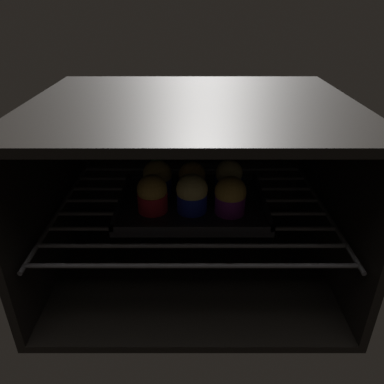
# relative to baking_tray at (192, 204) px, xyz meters

# --- Properties ---
(oven_cavity) EXTENTS (0.59, 0.47, 0.37)m
(oven_cavity) POSITION_rel_baking_tray_xyz_m (0.00, 0.05, 0.02)
(oven_cavity) COLOR black
(oven_cavity) RESTS_ON ground
(oven_rack) EXTENTS (0.55, 0.42, 0.01)m
(oven_rack) POSITION_rel_baking_tray_xyz_m (0.00, 0.01, -0.01)
(oven_rack) COLOR #4C494C
(oven_rack) RESTS_ON oven_cavity
(baking_tray) EXTENTS (0.29, 0.22, 0.02)m
(baking_tray) POSITION_rel_baking_tray_xyz_m (0.00, 0.00, 0.00)
(baking_tray) COLOR black
(baking_tray) RESTS_ON oven_rack
(muffin_row0_col0) EXTENTS (0.06, 0.06, 0.07)m
(muffin_row0_col0) POSITION_rel_baking_tray_xyz_m (-0.08, -0.03, 0.04)
(muffin_row0_col0) COLOR red
(muffin_row0_col0) RESTS_ON baking_tray
(muffin_row0_col1) EXTENTS (0.06, 0.06, 0.08)m
(muffin_row0_col1) POSITION_rel_baking_tray_xyz_m (0.00, -0.03, 0.04)
(muffin_row0_col1) COLOR #1928B7
(muffin_row0_col1) RESTS_ON baking_tray
(muffin_row0_col2) EXTENTS (0.06, 0.06, 0.07)m
(muffin_row0_col2) POSITION_rel_baking_tray_xyz_m (0.07, -0.04, 0.04)
(muffin_row0_col2) COLOR #7A238C
(muffin_row0_col2) RESTS_ON baking_tray
(muffin_row1_col0) EXTENTS (0.06, 0.06, 0.08)m
(muffin_row1_col0) POSITION_rel_baking_tray_xyz_m (-0.07, 0.04, 0.04)
(muffin_row1_col0) COLOR #1928B7
(muffin_row1_col0) RESTS_ON baking_tray
(muffin_row1_col1) EXTENTS (0.06, 0.06, 0.07)m
(muffin_row1_col1) POSITION_rel_baking_tray_xyz_m (-0.00, 0.04, 0.04)
(muffin_row1_col1) COLOR #7A238C
(muffin_row1_col1) RESTS_ON baking_tray
(muffin_row1_col2) EXTENTS (0.06, 0.06, 0.08)m
(muffin_row1_col2) POSITION_rel_baking_tray_xyz_m (0.08, 0.03, 0.04)
(muffin_row1_col2) COLOR #1928B7
(muffin_row1_col2) RESTS_ON baking_tray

